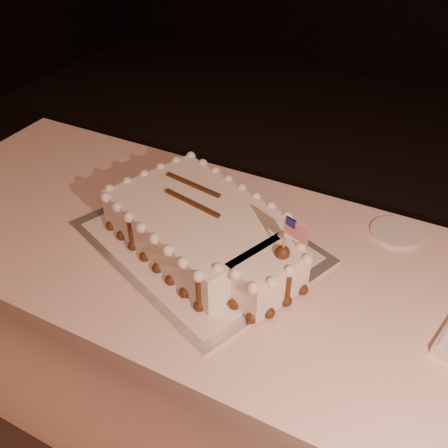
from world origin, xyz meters
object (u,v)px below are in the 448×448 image
at_px(sheet_cake, 206,230).
at_px(banquet_table, 274,364).
at_px(cake_board, 199,242).
at_px(side_plate, 396,232).

bearing_deg(sheet_cake, banquet_table, 0.43).
distance_m(cake_board, side_plate, 0.56).
xyz_separation_m(banquet_table, sheet_cake, (-0.23, -0.00, 0.44)).
bearing_deg(cake_board, side_plate, 53.16).
height_order(cake_board, sheet_cake, sheet_cake).
bearing_deg(cake_board, banquet_table, 19.43).
height_order(banquet_table, cake_board, cake_board).
relative_size(banquet_table, side_plate, 16.88).
bearing_deg(banquet_table, cake_board, 177.69).
bearing_deg(banquet_table, side_plate, 54.00).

